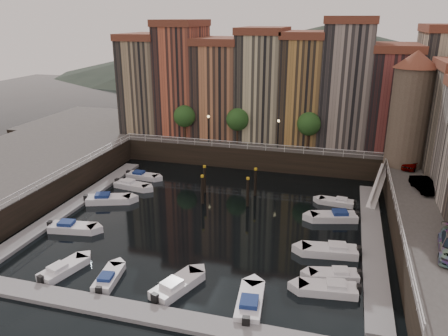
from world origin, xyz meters
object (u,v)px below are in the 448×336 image
(boat_left_3, at_px, (131,185))
(car_b, at_px, (424,185))
(mooring_pilings, at_px, (227,186))
(corner_tower, at_px, (410,108))
(boat_left_2, at_px, (108,199))
(boat_left_1, at_px, (72,227))
(gangway, at_px, (378,184))
(car_a, at_px, (411,164))

(boat_left_3, xyz_separation_m, car_b, (33.59, 0.64, 3.31))
(mooring_pilings, distance_m, car_b, 21.18)
(corner_tower, bearing_deg, boat_left_2, -156.89)
(boat_left_1, height_order, car_b, car_b)
(gangway, bearing_deg, boat_left_1, -150.50)
(boat_left_2, bearing_deg, car_a, 0.92)
(boat_left_2, bearing_deg, mooring_pilings, -0.16)
(boat_left_2, xyz_separation_m, car_a, (33.79, 12.85, 3.26))
(car_b, bearing_deg, boat_left_2, 172.01)
(mooring_pilings, bearing_deg, corner_tower, 25.24)
(gangway, height_order, boat_left_2, gangway)
(car_a, bearing_deg, boat_left_3, -146.93)
(mooring_pilings, relative_size, boat_left_3, 1.33)
(corner_tower, bearing_deg, gangway, -122.80)
(boat_left_1, relative_size, boat_left_2, 0.93)
(gangway, height_order, car_b, car_b)
(mooring_pilings, xyz_separation_m, car_a, (20.69, 8.15, 2.01))
(gangway, relative_size, mooring_pilings, 1.28)
(corner_tower, distance_m, car_a, 6.69)
(car_b, bearing_deg, mooring_pilings, 164.99)
(boat_left_1, bearing_deg, boat_left_2, 82.75)
(gangway, bearing_deg, boat_left_2, -162.35)
(gangway, distance_m, boat_left_2, 31.61)
(corner_tower, bearing_deg, boat_left_3, -164.07)
(boat_left_3, relative_size, car_a, 1.25)
(corner_tower, xyz_separation_m, gangway, (-2.90, -4.50, -8.28))
(corner_tower, distance_m, gangway, 9.86)
(boat_left_1, xyz_separation_m, boat_left_2, (-0.19, 7.35, 0.03))
(corner_tower, relative_size, boat_left_1, 2.76)
(corner_tower, height_order, mooring_pilings, corner_tower)
(boat_left_1, bearing_deg, car_a, 22.31)
(gangway, bearing_deg, corner_tower, 57.20)
(corner_tower, height_order, car_a, corner_tower)
(boat_left_2, height_order, car_a, car_a)
(corner_tower, height_order, boat_left_2, corner_tower)
(corner_tower, height_order, boat_left_3, corner_tower)
(boat_left_1, bearing_deg, boat_left_3, 79.45)
(boat_left_1, relative_size, boat_left_3, 1.03)
(corner_tower, distance_m, boat_left_1, 40.39)
(boat_left_2, xyz_separation_m, boat_left_3, (0.58, 4.83, -0.04))
(boat_left_1, bearing_deg, car_b, 11.95)
(boat_left_1, height_order, boat_left_2, boat_left_2)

